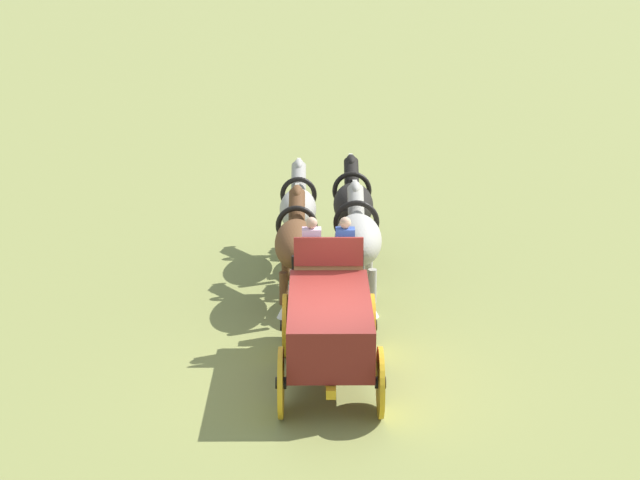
% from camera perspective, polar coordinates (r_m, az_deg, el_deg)
% --- Properties ---
extents(ground_plane, '(220.00, 220.00, 0.00)m').
position_cam_1_polar(ground_plane, '(17.36, 0.56, -8.40)').
color(ground_plane, olive).
extents(show_wagon, '(5.71, 3.21, 2.55)m').
position_cam_1_polar(show_wagon, '(17.06, 0.56, -4.76)').
color(show_wagon, maroon).
rests_on(show_wagon, ground).
extents(draft_horse_rear_near, '(2.94, 1.73, 2.18)m').
position_cam_1_polar(draft_horse_rear_near, '(20.39, -1.42, -0.22)').
color(draft_horse_rear_near, brown).
rests_on(draft_horse_rear_near, ground).
extents(draft_horse_rear_off, '(2.88, 1.74, 2.28)m').
position_cam_1_polar(draft_horse_rear_off, '(20.37, 2.24, -0.00)').
color(draft_horse_rear_off, '#9E998E').
rests_on(draft_horse_rear_off, ground).
extents(draft_horse_lead_near, '(2.89, 1.70, 2.16)m').
position_cam_1_polar(draft_horse_lead_near, '(22.88, -1.30, 1.81)').
color(draft_horse_lead_near, '#9E998E').
rests_on(draft_horse_lead_near, ground).
extents(draft_horse_lead_off, '(2.86, 1.71, 2.27)m').
position_cam_1_polar(draft_horse_lead_off, '(22.86, 1.96, 2.04)').
color(draft_horse_lead_off, black).
rests_on(draft_horse_lead_off, ground).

